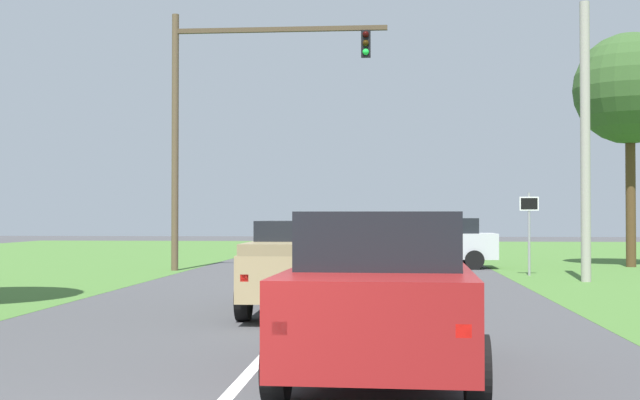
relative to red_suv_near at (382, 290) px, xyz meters
The scene contains 8 objects.
ground_plane 8.53m from the red_suv_near, 100.82° to the left, with size 120.00×120.00×0.00m, color #424244.
red_suv_near is the anchor object (origin of this frame).
pickup_truck_lead 6.70m from the red_suv_near, 103.41° to the left, with size 2.25×5.44×1.79m.
traffic_light 20.02m from the red_suv_near, 106.59° to the left, with size 7.48×0.40×8.91m.
keep_moving_sign 17.66m from the red_suv_near, 75.22° to the left, with size 0.60×0.09×2.63m.
oak_tree_right 24.47m from the red_suv_near, 67.73° to the left, with size 4.13×4.13×8.71m.
crossing_suv_far 21.02m from the red_suv_near, 85.28° to the left, with size 4.53×2.15×1.81m.
utility_pole_right 16.02m from the red_suv_near, 68.73° to the left, with size 0.28×0.28×8.06m, color #9E998E.
Camera 1 is at (1.67, -5.96, 1.88)m, focal length 47.21 mm.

